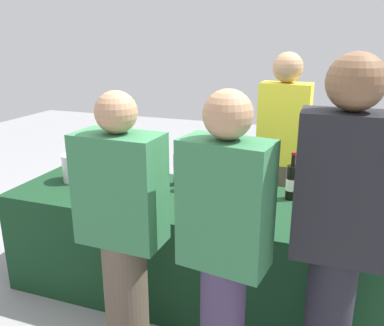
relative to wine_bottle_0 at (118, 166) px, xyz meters
The scene contains 19 objects.
ground_plane 1.09m from the wine_bottle_0, 13.72° to the right, with size 12.00×12.00×0.00m, color gray.
tasting_table 0.83m from the wine_bottle_0, 13.72° to the right, with size 2.57×0.84×0.74m, color #14381E.
wine_bottle_0 is the anchor object (origin of this frame).
wine_bottle_1 0.17m from the wine_bottle_0, 21.41° to the right, with size 0.08×0.08×0.30m.
wine_bottle_2 0.35m from the wine_bottle_0, ahead, with size 0.07×0.07×0.34m.
wine_bottle_3 0.47m from the wine_bottle_0, ahead, with size 0.08×0.08×0.32m.
wine_bottle_4 0.63m from the wine_bottle_0, ahead, with size 0.08×0.08×0.32m.
wine_bottle_5 0.91m from the wine_bottle_0, ahead, with size 0.07×0.07×0.31m.
wine_bottle_6 1.29m from the wine_bottle_0, ahead, with size 0.08×0.08×0.33m.
wine_glass_0 0.89m from the wine_bottle_0, 25.16° to the right, with size 0.07×0.07×0.14m.
wine_glass_1 0.93m from the wine_bottle_0, 14.69° to the right, with size 0.07×0.07×0.13m.
wine_glass_2 1.01m from the wine_bottle_0, 12.69° to the right, with size 0.07×0.07×0.14m.
wine_glass_3 1.56m from the wine_bottle_0, 14.14° to the right, with size 0.07×0.07×0.14m.
ice_bucket 0.31m from the wine_bottle_0, 157.44° to the right, with size 0.21×0.21×0.21m, color silver.
server_pouring 1.28m from the wine_bottle_0, 25.99° to the left, with size 0.39×0.23×1.68m.
guest_0 1.03m from the wine_bottle_0, 59.12° to the right, with size 0.44×0.25×1.55m.
guest_1 1.46m from the wine_bottle_0, 41.19° to the right, with size 0.42×0.27×1.59m.
guest_2 1.79m from the wine_bottle_0, 28.12° to the right, with size 0.39×0.23×1.74m.
menu_board 2.02m from the wine_bottle_0, 22.25° to the left, with size 0.50×0.03×0.78m, color white.
Camera 1 is at (0.85, -2.39, 1.79)m, focal length 37.66 mm.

